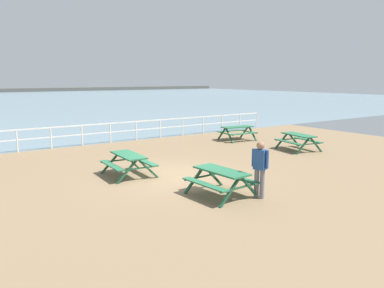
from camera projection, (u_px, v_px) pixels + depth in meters
The scene contains 7 objects.
ground_plane at pixel (173, 178), 13.29m from camera, with size 30.00×24.00×0.20m, color #846B4C.
seaward_railing at pixel (96, 130), 19.46m from camera, with size 23.07×0.07×1.08m.
picnic_table_near_left at pixel (298, 138), 17.87m from camera, with size 1.79×2.03×0.80m.
picnic_table_near_right at pixel (128, 160), 13.16m from camera, with size 1.60×1.85×0.80m.
picnic_table_mid_centre at pixel (237, 130), 20.80m from camera, with size 1.94×1.70×0.80m.
picnic_table_far_left at pixel (221, 176), 10.92m from camera, with size 1.65×1.90×0.80m.
visitor at pixel (260, 166), 10.63m from camera, with size 0.31×0.51×1.66m.
Camera 1 is at (-6.69, -11.02, 3.42)m, focal length 34.81 mm.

